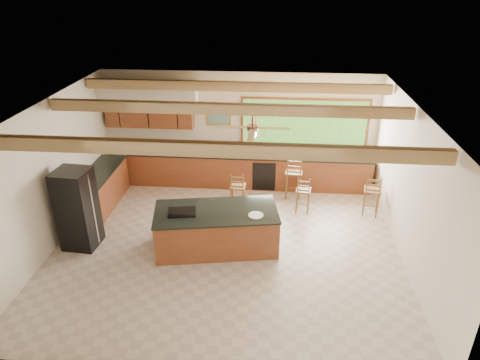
{
  "coord_description": "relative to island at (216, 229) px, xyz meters",
  "views": [
    {
      "loc": [
        0.94,
        -7.52,
        5.28
      ],
      "look_at": [
        0.22,
        0.8,
        1.18
      ],
      "focal_mm": 32.0,
      "sensor_mm": 36.0,
      "label": 1
    }
  ],
  "objects": [
    {
      "name": "counter_run",
      "position": [
        -0.62,
        2.57,
        0.02
      ],
      "size": [
        7.12,
        3.1,
        1.23
      ],
      "color": "brown",
      "rests_on": "ground"
    },
    {
      "name": "refrigerator",
      "position": [
        -2.85,
        -0.16,
        0.43
      ],
      "size": [
        0.72,
        0.71,
        1.73
      ],
      "rotation": [
        0.0,
        0.0,
        -0.08
      ],
      "color": "black",
      "rests_on": "ground"
    },
    {
      "name": "bar_stool_c",
      "position": [
        1.87,
        1.6,
        0.13
      ],
      "size": [
        0.38,
        0.38,
        0.96
      ],
      "rotation": [
        0.0,
        0.0,
        -0.13
      ],
      "color": "brown",
      "rests_on": "ground"
    },
    {
      "name": "island",
      "position": [
        0.0,
        0.0,
        0.0
      ],
      "size": [
        2.68,
        1.6,
        0.89
      ],
      "rotation": [
        0.0,
        0.0,
        0.17
      ],
      "color": "brown",
      "rests_on": "ground"
    },
    {
      "name": "room_shell",
      "position": [
        0.03,
        0.71,
        1.77
      ],
      "size": [
        7.27,
        6.54,
        3.02
      ],
      "color": "silver",
      "rests_on": "ground"
    },
    {
      "name": "ground",
      "position": [
        0.2,
        0.05,
        -0.44
      ],
      "size": [
        7.2,
        7.2,
        0.0
      ],
      "primitive_type": "plane",
      "color": "#B8A698",
      "rests_on": "ground"
    },
    {
      "name": "bar_stool_b",
      "position": [
        1.66,
        2.32,
        0.25
      ],
      "size": [
        0.45,
        0.45,
        1.17
      ],
      "rotation": [
        0.0,
        0.0,
        -0.08
      ],
      "color": "brown",
      "rests_on": "ground"
    },
    {
      "name": "bar_stool_d",
      "position": [
        3.48,
        1.6,
        0.2
      ],
      "size": [
        0.46,
        0.46,
        1.08
      ],
      "rotation": [
        0.0,
        0.0,
        -0.2
      ],
      "color": "brown",
      "rests_on": "ground"
    },
    {
      "name": "bar_stool_a",
      "position": [
        0.3,
        1.6,
        0.16
      ],
      "size": [
        0.37,
        0.37,
        1.01
      ],
      "rotation": [
        0.0,
        0.0,
        -0.02
      ],
      "color": "brown",
      "rests_on": "ground"
    }
  ]
}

